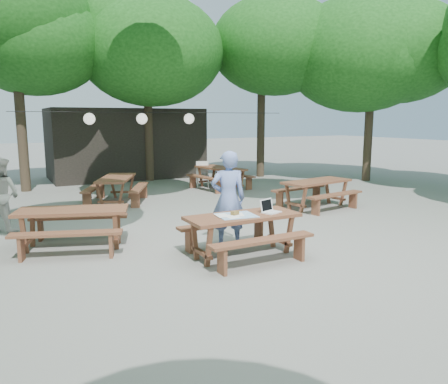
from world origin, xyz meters
TOP-DOWN VIEW (x-y plane):
  - ground at (0.00, 0.00)m, footprint 80.00×80.00m
  - pavilion at (0.50, 10.50)m, footprint 6.00×3.00m
  - main_picnic_table at (-0.62, -0.96)m, footprint 2.00×1.58m
  - picnic_table_nw at (-3.18, 0.95)m, footprint 2.31×2.12m
  - picnic_table_ne at (3.31, 1.78)m, footprint 2.12×1.85m
  - picnic_table_far_w at (-1.33, 5.01)m, footprint 2.25×2.40m
  - picnic_table_far_e at (2.49, 5.85)m, footprint 1.88×2.14m
  - woman at (-0.53, -0.25)m, footprint 0.77×0.63m
  - second_person at (-4.30, 3.00)m, footprint 0.98×0.98m
  - plastic_chair at (2.13, 6.54)m, footprint 0.57×0.57m
  - laptop at (-0.10, -1.01)m, footprint 0.40×0.35m
  - tabletop_clutter at (-0.77, -0.96)m, footprint 0.72×0.62m
  - paper_lanterns at (-0.19, 6.00)m, footprint 9.00×0.34m

SIDE VIEW (x-z plane):
  - ground at x=0.00m, z-range 0.00..0.00m
  - plastic_chair at x=2.13m, z-range -0.19..0.71m
  - main_picnic_table at x=-0.62m, z-range 0.01..0.76m
  - picnic_table_nw at x=-3.18m, z-range 0.01..0.76m
  - picnic_table_ne at x=3.31m, z-range 0.01..0.76m
  - picnic_table_far_w at x=-1.33m, z-range 0.01..0.76m
  - picnic_table_far_e at x=2.49m, z-range 0.01..0.76m
  - tabletop_clutter at x=-0.77m, z-range 0.72..0.80m
  - second_person at x=-4.30m, z-range 0.00..1.60m
  - laptop at x=-0.10m, z-range 0.69..0.93m
  - woman at x=-0.53m, z-range 0.00..1.82m
  - pavilion at x=0.50m, z-range 0.00..2.80m
  - paper_lanterns at x=-0.19m, z-range 2.21..2.59m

